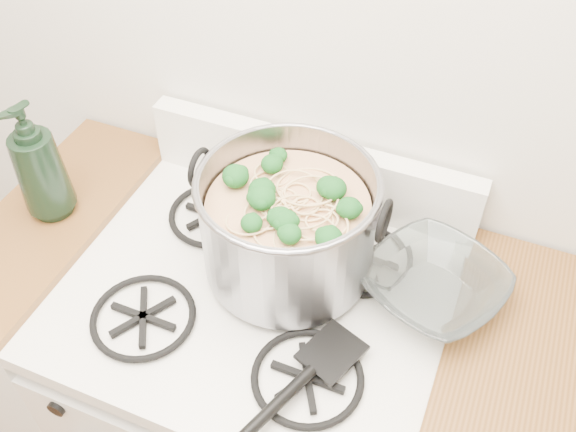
{
  "coord_description": "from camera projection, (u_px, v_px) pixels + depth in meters",
  "views": [
    {
      "loc": [
        0.36,
        0.56,
        1.93
      ],
      "look_at": [
        0.04,
        1.34,
        1.06
      ],
      "focal_mm": 40.0,
      "sensor_mm": 36.0,
      "label": 1
    }
  ],
  "objects": [
    {
      "name": "gas_range",
      "position": [
        262.0,
        404.0,
        1.62
      ],
      "size": [
        0.76,
        0.66,
        0.92
      ],
      "color": "white",
      "rests_on": "ground"
    },
    {
      "name": "counter_left",
      "position": [
        93.0,
        333.0,
        1.74
      ],
      "size": [
        0.25,
        0.65,
        0.92
      ],
      "color": "silver",
      "rests_on": "ground"
    },
    {
      "name": "stock_pot",
      "position": [
        288.0,
        226.0,
        1.24
      ],
      "size": [
        0.38,
        0.35,
        0.24
      ],
      "color": "gray",
      "rests_on": "gas_range"
    },
    {
      "name": "spatula",
      "position": [
        332.0,
        350.0,
        1.15
      ],
      "size": [
        0.38,
        0.39,
        0.02
      ],
      "primitive_type": null,
      "rotation": [
        0.0,
        0.0,
        -0.35
      ],
      "color": "black",
      "rests_on": "gas_range"
    },
    {
      "name": "glass_bowl",
      "position": [
        432.0,
        291.0,
        1.25
      ],
      "size": [
        0.14,
        0.14,
        0.03
      ],
      "primitive_type": "imported",
      "rotation": [
        0.0,
        0.0,
        -0.43
      ],
      "color": "white",
      "rests_on": "gas_range"
    },
    {
      "name": "bottle",
      "position": [
        37.0,
        161.0,
        1.32
      ],
      "size": [
        0.14,
        0.14,
        0.28
      ],
      "primitive_type": "imported",
      "rotation": [
        0.0,
        0.0,
        -0.32
      ],
      "color": "black",
      "rests_on": "counter_left"
    }
  ]
}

